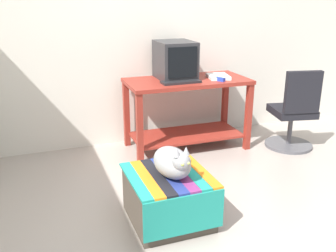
{
  "coord_description": "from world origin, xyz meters",
  "views": [
    {
      "loc": [
        -1.05,
        -2.07,
        1.63
      ],
      "look_at": [
        0.03,
        0.85,
        0.55
      ],
      "focal_mm": 40.92,
      "sensor_mm": 36.0,
      "label": 1
    }
  ],
  "objects_px": {
    "cat": "(173,162)",
    "office_chair": "(294,115)",
    "desk": "(187,102)",
    "keyboard": "(181,82)",
    "tv_monitor": "(175,60)",
    "stapler": "(220,79)",
    "book": "(218,76)",
    "ottoman_with_blanket": "(169,197)"
  },
  "relations": [
    {
      "from": "desk",
      "to": "tv_monitor",
      "type": "relative_size",
      "value": 2.89
    },
    {
      "from": "desk",
      "to": "keyboard",
      "type": "distance_m",
      "value": 0.32
    },
    {
      "from": "office_chair",
      "to": "desk",
      "type": "bearing_deg",
      "value": -9.92
    },
    {
      "from": "book",
      "to": "desk",
      "type": "bearing_deg",
      "value": -176.22
    },
    {
      "from": "tv_monitor",
      "to": "cat",
      "type": "xyz_separation_m",
      "value": [
        -0.58,
        -1.44,
        -0.47
      ]
    },
    {
      "from": "ottoman_with_blanket",
      "to": "book",
      "type": "bearing_deg",
      "value": 50.48
    },
    {
      "from": "keyboard",
      "to": "cat",
      "type": "relative_size",
      "value": 0.97
    },
    {
      "from": "keyboard",
      "to": "cat",
      "type": "bearing_deg",
      "value": -114.75
    },
    {
      "from": "keyboard",
      "to": "stapler",
      "type": "distance_m",
      "value": 0.42
    },
    {
      "from": "cat",
      "to": "office_chair",
      "type": "bearing_deg",
      "value": 20.82
    },
    {
      "from": "keyboard",
      "to": "office_chair",
      "type": "bearing_deg",
      "value": -13.99
    },
    {
      "from": "ottoman_with_blanket",
      "to": "stapler",
      "type": "distance_m",
      "value": 1.6
    },
    {
      "from": "desk",
      "to": "keyboard",
      "type": "bearing_deg",
      "value": -132.27
    },
    {
      "from": "keyboard",
      "to": "book",
      "type": "height_order",
      "value": "book"
    },
    {
      "from": "cat",
      "to": "stapler",
      "type": "bearing_deg",
      "value": 43.4
    },
    {
      "from": "tv_monitor",
      "to": "keyboard",
      "type": "bearing_deg",
      "value": -95.82
    },
    {
      "from": "ottoman_with_blanket",
      "to": "tv_monitor",
      "type": "bearing_deg",
      "value": 67.01
    },
    {
      "from": "keyboard",
      "to": "office_chair",
      "type": "height_order",
      "value": "office_chair"
    },
    {
      "from": "ottoman_with_blanket",
      "to": "office_chair",
      "type": "relative_size",
      "value": 0.71
    },
    {
      "from": "cat",
      "to": "tv_monitor",
      "type": "bearing_deg",
      "value": 61.56
    },
    {
      "from": "keyboard",
      "to": "ottoman_with_blanket",
      "type": "relative_size",
      "value": 0.63
    },
    {
      "from": "office_chair",
      "to": "book",
      "type": "bearing_deg",
      "value": -15.23
    },
    {
      "from": "book",
      "to": "ottoman_with_blanket",
      "type": "bearing_deg",
      "value": -117.01
    },
    {
      "from": "cat",
      "to": "office_chair",
      "type": "distance_m",
      "value": 1.99
    },
    {
      "from": "ottoman_with_blanket",
      "to": "cat",
      "type": "height_order",
      "value": "cat"
    },
    {
      "from": "cat",
      "to": "ottoman_with_blanket",
      "type": "bearing_deg",
      "value": 107.13
    },
    {
      "from": "cat",
      "to": "office_chair",
      "type": "height_order",
      "value": "office_chair"
    },
    {
      "from": "tv_monitor",
      "to": "ottoman_with_blanket",
      "type": "height_order",
      "value": "tv_monitor"
    },
    {
      "from": "book",
      "to": "office_chair",
      "type": "height_order",
      "value": "office_chair"
    },
    {
      "from": "cat",
      "to": "stapler",
      "type": "relative_size",
      "value": 3.75
    },
    {
      "from": "tv_monitor",
      "to": "ottoman_with_blanket",
      "type": "distance_m",
      "value": 1.7
    },
    {
      "from": "keyboard",
      "to": "tv_monitor",
      "type": "bearing_deg",
      "value": 82.96
    },
    {
      "from": "desk",
      "to": "office_chair",
      "type": "bearing_deg",
      "value": -20.95
    },
    {
      "from": "tv_monitor",
      "to": "cat",
      "type": "bearing_deg",
      "value": -110.9
    },
    {
      "from": "desk",
      "to": "keyboard",
      "type": "height_order",
      "value": "keyboard"
    },
    {
      "from": "keyboard",
      "to": "cat",
      "type": "xyz_separation_m",
      "value": [
        -0.55,
        -1.21,
        -0.29
      ]
    },
    {
      "from": "cat",
      "to": "stapler",
      "type": "distance_m",
      "value": 1.53
    },
    {
      "from": "desk",
      "to": "book",
      "type": "relative_size",
      "value": 4.63
    },
    {
      "from": "book",
      "to": "ottoman_with_blanket",
      "type": "height_order",
      "value": "book"
    },
    {
      "from": "tv_monitor",
      "to": "office_chair",
      "type": "height_order",
      "value": "tv_monitor"
    },
    {
      "from": "tv_monitor",
      "to": "cat",
      "type": "height_order",
      "value": "tv_monitor"
    },
    {
      "from": "tv_monitor",
      "to": "keyboard",
      "type": "xyz_separation_m",
      "value": [
        -0.03,
        -0.23,
        -0.18
      ]
    }
  ]
}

